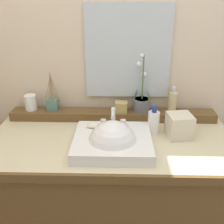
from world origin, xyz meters
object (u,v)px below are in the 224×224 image
Objects in this scene: soap_bar at (93,126)px; trinket_box at (121,107)px; sink_basin at (113,144)px; reed_diffuser at (53,104)px; lotion_bottle at (154,122)px; tumbler_cup at (31,102)px; potted_plant at (142,101)px; soap_dispenser at (173,101)px; tissue_box at (179,126)px.

trinket_box reaches higher than soap_bar.
sink_basin is 5.25× the size of trinket_box.
reed_diffuser is (-0.39, 0.37, 0.07)m from sink_basin.
soap_bar is at bearing -170.30° from lotion_bottle.
reed_diffuser is at bearing 0.83° from tumbler_cup.
potted_plant is (0.17, 0.37, 0.10)m from sink_basin.
trinket_box is (-0.32, -0.03, -0.03)m from soap_dispenser.
trinket_box is (0.04, 0.35, 0.06)m from sink_basin.
tissue_box is at bearing 20.00° from sink_basin.
tissue_box is (0.90, -0.23, -0.04)m from tumbler_cup.
soap_bar is at bearing -138.53° from potted_plant.
tumbler_cup is at bearing 148.87° from soap_bar.
tissue_box is (0.32, -0.21, -0.02)m from trinket_box.
lotion_bottle is at bearing 9.70° from soap_bar.
lotion_bottle is at bearing -74.09° from potted_plant.
reed_diffuser is at bearing 136.61° from sink_basin.
reed_diffuser is 0.44m from trinket_box.
reed_diffuser is at bearing 162.27° from lotion_bottle.
lotion_bottle reaches higher than soap_bar.
sink_basin is at bearing -43.39° from reed_diffuser.
potted_plant is 0.19m from soap_dispenser.
tissue_box is at bearing 2.42° from soap_bar.
potted_plant reaches higher than tumbler_cup.
reed_diffuser is at bearing 179.49° from potted_plant.
trinket_box is 0.58× the size of tissue_box.
sink_basin is 0.65m from tumbler_cup.
tumbler_cup reaches higher than soap_bar.
potted_plant is 1.49× the size of reed_diffuser.
soap_bar is at bearing -151.80° from soap_dispenser.
lotion_bottle is (0.18, -0.17, -0.02)m from trinket_box.
lotion_bottle reaches higher than tumbler_cup.
soap_bar is 0.91× the size of trinket_box.
reed_diffuser is 3.23× the size of trinket_box.
potted_plant is 0.21m from lotion_bottle.
soap_dispenser reaches higher than tumbler_cup.
trinket_box is at bearing -3.28° from reed_diffuser.
tissue_box is at bearing -90.19° from soap_dispenser.
sink_basin is 3.03× the size of tissue_box.
soap_bar is at bearing -42.39° from reed_diffuser.
soap_bar is 0.34m from lotion_bottle.
tumbler_cup is at bearing 145.32° from sink_basin.
soap_bar is 0.44× the size of soap_dispenser.
tumbler_cup is at bearing -179.57° from trinket_box.
soap_bar is 0.38m from potted_plant.
reed_diffuser is (-0.76, -0.00, -0.03)m from soap_dispenser.
potted_plant reaches higher than soap_dispenser.
sink_basin reaches higher than lotion_bottle.
potted_plant reaches higher than lotion_bottle.
reed_diffuser is 1.86× the size of tissue_box.
lotion_bottle is (0.34, 0.06, -0.00)m from soap_bar.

